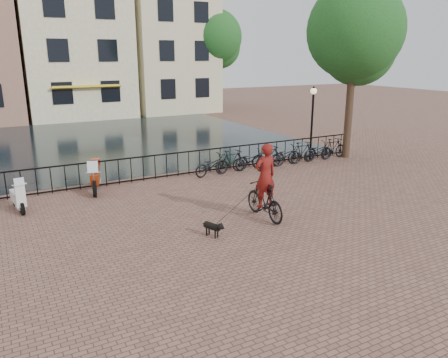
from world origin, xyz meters
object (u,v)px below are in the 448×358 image
lamp_post (313,111)px  scooter (17,192)px  dog (212,228)px  motorcycle (95,173)px  cyclist (265,186)px

lamp_post → scooter: lamp_post is taller
dog → motorcycle: 6.18m
cyclist → dog: (-2.07, -0.49, -0.81)m
dog → motorcycle: (-1.91, 5.86, 0.45)m
lamp_post → dog: bearing=-144.5°
cyclist → motorcycle: cyclist is taller
lamp_post → scooter: 13.08m
lamp_post → cyclist: size_ratio=1.24×
dog → motorcycle: bearing=86.4°
cyclist → scooter: bearing=-33.7°
cyclist → lamp_post: bearing=-139.2°
lamp_post → motorcycle: 10.35m
cyclist → motorcycle: (-3.99, 5.36, -0.37)m
lamp_post → dog: (-8.29, -5.92, -2.14)m
motorcycle → scooter: (-2.72, -0.94, -0.05)m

